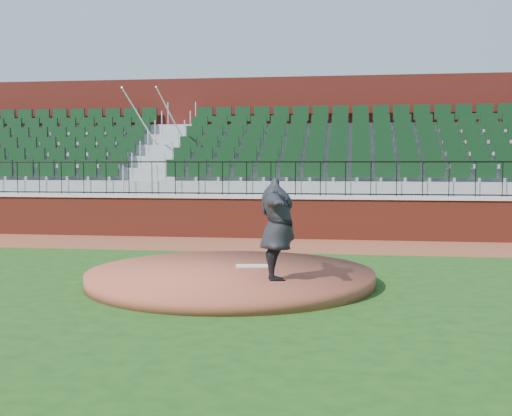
{
  "coord_description": "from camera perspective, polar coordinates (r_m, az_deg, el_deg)",
  "views": [
    {
      "loc": [
        2.08,
        -12.41,
        2.28
      ],
      "look_at": [
        0.0,
        1.5,
        1.3
      ],
      "focal_mm": 45.88,
      "sensor_mm": 36.0,
      "label": 1
    }
  ],
  "objects": [
    {
      "name": "warning_track",
      "position": [
        18.07,
        1.83,
        -3.24
      ],
      "size": [
        34.0,
        3.2,
        0.01
      ],
      "primitive_type": "cube",
      "color": "brown",
      "rests_on": "ground"
    },
    {
      "name": "seating_stands",
      "position": [
        22.23,
        3.14,
        4.04
      ],
      "size": [
        34.0,
        5.1,
        4.6
      ],
      "primitive_type": null,
      "color": "gray",
      "rests_on": "ground"
    },
    {
      "name": "pitchers_mound",
      "position": [
        12.41,
        -2.21,
        -6.01
      ],
      "size": [
        5.4,
        5.4,
        0.25
      ],
      "primitive_type": "cylinder",
      "color": "brown",
      "rests_on": "ground"
    },
    {
      "name": "field_wall",
      "position": [
        19.59,
        2.38,
        -0.93
      ],
      "size": [
        34.0,
        0.35,
        1.2
      ],
      "primitive_type": "cube",
      "color": "maroon",
      "rests_on": "ground"
    },
    {
      "name": "pitcher",
      "position": [
        11.25,
        1.86,
        -1.85
      ],
      "size": [
        1.1,
        2.26,
        1.77
      ],
      "primitive_type": "imported",
      "rotation": [
        0.0,
        0.0,
        1.81
      ],
      "color": "black",
      "rests_on": "pitchers_mound"
    },
    {
      "name": "wall_railing",
      "position": [
        19.52,
        2.39,
        2.58
      ],
      "size": [
        34.0,
        0.05,
        1.0
      ],
      "primitive_type": null,
      "color": "black",
      "rests_on": "wall_cap"
    },
    {
      "name": "wall_cap",
      "position": [
        19.54,
        2.38,
        0.97
      ],
      "size": [
        34.0,
        0.45,
        0.1
      ],
      "primitive_type": "cube",
      "color": "#B7B7B7",
      "rests_on": "field_wall"
    },
    {
      "name": "ground",
      "position": [
        12.78,
        -1.0,
        -6.29
      ],
      "size": [
        90.0,
        90.0,
        0.0
      ],
      "primitive_type": "plane",
      "color": "#194112",
      "rests_on": "ground"
    },
    {
      "name": "concourse_wall",
      "position": [
        25.02,
        3.74,
        5.06
      ],
      "size": [
        34.0,
        0.5,
        5.5
      ],
      "primitive_type": "cube",
      "color": "maroon",
      "rests_on": "ground"
    },
    {
      "name": "pitching_rubber",
      "position": [
        12.77,
        -0.31,
        -5.07
      ],
      "size": [
        0.66,
        0.27,
        0.04
      ],
      "primitive_type": "cube",
      "rotation": [
        0.0,
        0.0,
        0.17
      ],
      "color": "white",
      "rests_on": "pitchers_mound"
    }
  ]
}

